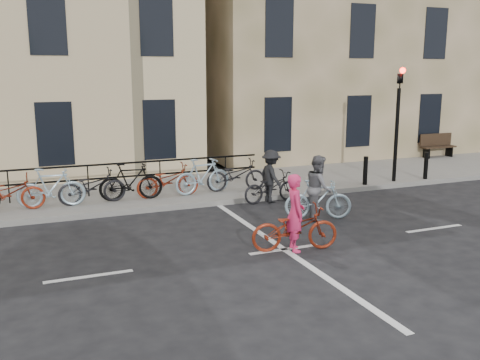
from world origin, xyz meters
name	(u,v)px	position (x,y,z in m)	size (l,w,h in m)	color
ground	(284,250)	(0.00, 0.00, 0.00)	(120.00, 120.00, 0.00)	black
sidewalk	(64,200)	(-4.00, 6.00, 0.07)	(46.00, 4.00, 0.15)	slate
building_east	(333,17)	(9.00, 13.00, 6.15)	(14.00, 10.00, 12.00)	olive
traffic_light	(398,110)	(6.20, 4.34, 2.45)	(0.18, 0.30, 3.90)	black
bollard_east	(365,171)	(5.00, 4.25, 0.60)	(0.14, 0.14, 0.90)	black
bollard_west	(426,166)	(7.40, 4.25, 0.60)	(0.14, 0.14, 0.90)	black
bench	(437,144)	(11.00, 7.73, 0.67)	(1.60, 0.41, 0.97)	black
parked_bikes	(92,185)	(-3.30, 5.04, 0.64)	(10.40, 1.23, 1.05)	black
cyclist_pink	(295,224)	(0.18, -0.11, 0.57)	(1.92, 1.00, 1.63)	maroon
cyclist_grey	(318,193)	(1.86, 1.81, 0.66)	(1.75, 1.08, 1.64)	#96B4C4
cyclist_dark	(271,182)	(1.51, 3.84, 0.59)	(1.73, 1.01, 1.51)	black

